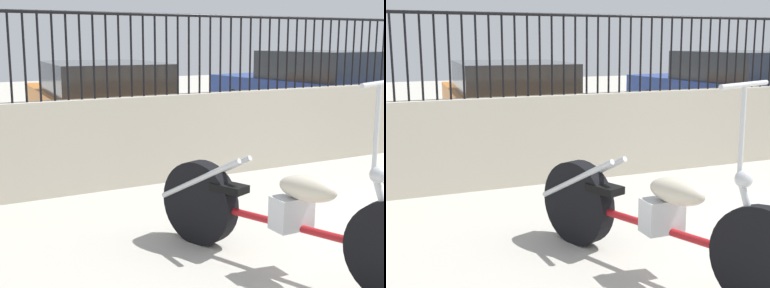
{
  "view_description": "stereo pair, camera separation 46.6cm",
  "coord_description": "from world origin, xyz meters",
  "views": [
    {
      "loc": [
        -4.9,
        -2.41,
        1.65
      ],
      "look_at": [
        -2.6,
        1.89,
        0.7
      ],
      "focal_mm": 50.0,
      "sensor_mm": 36.0,
      "label": 1
    },
    {
      "loc": [
        -4.48,
        -2.61,
        1.65
      ],
      "look_at": [
        -2.6,
        1.89,
        0.7
      ],
      "focal_mm": 50.0,
      "sensor_mm": 36.0,
      "label": 2
    }
  ],
  "objects": [
    {
      "name": "car_blue",
      "position": [
        2.2,
        5.69,
        0.72
      ],
      "size": [
        2.25,
        4.6,
        1.45
      ],
      "rotation": [
        0.0,
        0.0,
        1.65
      ],
      "color": "black",
      "rests_on": "ground_plane"
    },
    {
      "name": "low_wall",
      "position": [
        0.0,
        3.19,
        0.51
      ],
      "size": [
        9.8,
        0.18,
        1.02
      ],
      "color": "beige",
      "rests_on": "ground_plane"
    },
    {
      "name": "fence_railing",
      "position": [
        0.0,
        3.19,
        1.6
      ],
      "size": [
        9.8,
        0.04,
        0.92
      ],
      "color": "black",
      "rests_on": "low_wall"
    },
    {
      "name": "car_orange",
      "position": [
        -2.2,
        5.65,
        0.67
      ],
      "size": [
        2.19,
        4.6,
        1.32
      ],
      "rotation": [
        0.0,
        0.0,
        1.48
      ],
      "color": "black",
      "rests_on": "ground_plane"
    },
    {
      "name": "motorcycle_red",
      "position": [
        -2.62,
        0.64,
        0.4
      ],
      "size": [
        0.97,
        2.2,
        1.41
      ],
      "rotation": [
        0.0,
        0.0,
        -1.21
      ],
      "color": "black",
      "rests_on": "ground_plane"
    }
  ]
}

